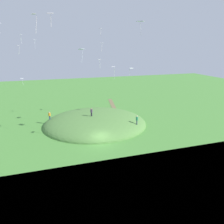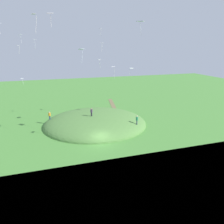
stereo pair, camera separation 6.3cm
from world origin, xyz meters
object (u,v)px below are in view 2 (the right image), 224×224
Objects in this scene: kite_3 at (22,79)px; kite_8 at (141,22)px; person_on_hilltop at (137,119)px; kite_7 at (113,68)px; kite_11 at (131,69)px; kite_14 at (35,40)px; person_near_shore at (91,111)px; kite_10 at (100,29)px; kite_0 at (50,14)px; kite_6 at (81,50)px; kite_1 at (99,60)px; person_walking_path at (50,115)px; kite_12 at (34,16)px; kite_2 at (20,35)px; kite_4 at (102,43)px; kite_5 at (18,46)px.

kite_8 reaches higher than kite_3.
person_on_hilltop is 13.02m from kite_7.
kite_11 is 24.87m from kite_14.
person_near_shore is 1.20× the size of kite_10.
person_near_shore is at bearing -32.98° from kite_0.
kite_6 is (-1.06, 10.52, 12.92)m from person_on_hilltop.
kite_1 is at bearing -115.57° from kite_3.
person_walking_path is at bearing -172.12° from kite_14.
kite_1 is at bearing -33.33° from kite_12.
kite_11 is (5.61, -10.99, -3.74)m from kite_6.
kite_12 is at bearing 146.67° from kite_1.
kite_3 is 1.15× the size of kite_10.
kite_8 is 0.89× the size of kite_14.
kite_14 is at bearing 23.87° from kite_7.
kite_12 reaches higher than kite_2.
person_near_shore is 19.30m from kite_8.
kite_1 is 1.15× the size of kite_3.
person_walking_path is (4.30, 7.99, -1.23)m from person_near_shore.
person_near_shore is at bearing -149.25° from kite_14.
kite_11 reaches higher than kite_3.
kite_8 reaches higher than kite_4.
kite_4 is 5.05m from kite_10.
person_on_hilltop is 15.97m from kite_1.
kite_12 is (-12.74, 9.24, 15.78)m from person_near_shore.
kite_3 is at bearing 53.35° from kite_10.
kite_5 is (20.74, 21.36, 13.48)m from person_on_hilltop.
kite_3 is at bearing 64.43° from kite_1.
kite_5 reaches higher than person_walking_path.
kite_7 is at bearing 106.32° from person_walking_path.
person_on_hilltop is 0.80× the size of kite_6.
kite_8 is at bearing -80.22° from kite_0.
kite_7 is at bearing 91.41° from kite_8.
kite_4 is at bearing -146.68° from kite_14.
person_on_hilltop is at bearing 174.17° from kite_11.
kite_7 is at bearing -76.31° from kite_0.
person_on_hilltop is 27.91m from kite_2.
kite_6 is 1.65× the size of kite_10.
kite_0 is 21.07m from kite_11.
kite_10 is at bearing -106.28° from kite_2.
person_walking_path is 19.60m from kite_7.
kite_3 is at bearing 55.88° from kite_11.
kite_10 is (11.84, 3.09, -0.35)m from kite_8.
kite_6 is 1.11× the size of kite_8.
kite_4 is (3.10, 6.02, 13.99)m from person_on_hilltop.
kite_1 is at bearing 59.24° from person_on_hilltop.
kite_5 is 0.91× the size of kite_14.
person_on_hilltop is 10.26m from kite_11.
kite_12 reaches higher than person_walking_path.
kite_0 is at bearing -167.28° from kite_3.
kite_4 is at bearing 102.60° from kite_11.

